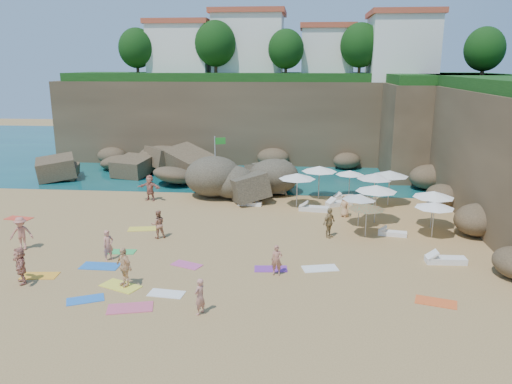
# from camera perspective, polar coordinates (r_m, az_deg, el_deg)

# --- Properties ---
(ground) EXTENTS (120.00, 120.00, 0.00)m
(ground) POSITION_cam_1_polar(r_m,az_deg,el_deg) (28.69, -4.56, -5.27)
(ground) COLOR tan
(ground) RESTS_ON ground
(seawater) EXTENTS (120.00, 120.00, 0.00)m
(seawater) POSITION_cam_1_polar(r_m,az_deg,el_deg) (57.61, 0.53, 4.79)
(seawater) COLOR #0C4751
(seawater) RESTS_ON ground
(cliff_back) EXTENTS (44.00, 8.00, 8.00)m
(cliff_back) POSITION_cam_1_polar(r_m,az_deg,el_deg) (51.98, 2.29, 8.18)
(cliff_back) COLOR brown
(cliff_back) RESTS_ON ground
(cliff_corner) EXTENTS (10.00, 12.00, 8.00)m
(cliff_corner) POSITION_cam_1_polar(r_m,az_deg,el_deg) (48.50, 20.07, 6.87)
(cliff_corner) COLOR brown
(cliff_corner) RESTS_ON ground
(rock_promontory) EXTENTS (12.00, 7.00, 2.00)m
(rock_promontory) POSITION_cam_1_polar(r_m,az_deg,el_deg) (46.44, -14.63, 1.96)
(rock_promontory) COLOR brown
(rock_promontory) RESTS_ON ground
(clifftop_buildings) EXTENTS (28.48, 9.48, 7.00)m
(clifftop_buildings) POSITION_cam_1_polar(r_m,az_deg,el_deg) (52.45, 3.52, 16.14)
(clifftop_buildings) COLOR white
(clifftop_buildings) RESTS_ON cliff_back
(clifftop_trees) EXTENTS (35.60, 23.82, 4.40)m
(clifftop_trees) POSITION_cam_1_polar(r_m,az_deg,el_deg) (46.15, 5.59, 16.36)
(clifftop_trees) COLOR #11380F
(clifftop_trees) RESTS_ON ground
(marina_masts) EXTENTS (3.10, 0.10, 6.00)m
(marina_masts) POSITION_cam_1_polar(r_m,az_deg,el_deg) (60.83, -15.28, 7.65)
(marina_masts) COLOR white
(marina_masts) RESTS_ON ground
(rock_outcrop) EXTENTS (9.05, 7.98, 3.01)m
(rock_outcrop) POSITION_cam_1_polar(r_m,az_deg,el_deg) (37.81, -2.70, -0.37)
(rock_outcrop) COLOR #695F47
(rock_outcrop) RESTS_ON ground
(flag_pole) EXTENTS (0.84, 0.33, 4.39)m
(flag_pole) POSITION_cam_1_polar(r_m,az_deg,el_deg) (38.04, -4.48, 4.01)
(flag_pole) COLOR silver
(flag_pole) RESTS_ON ground
(parasol_0) EXTENTS (2.58, 2.58, 2.44)m
(parasol_0) POSITION_cam_1_polar(r_m,az_deg,el_deg) (36.67, 7.25, 2.65)
(parasol_0) COLOR silver
(parasol_0) RESTS_ON ground
(parasol_1) EXTENTS (2.50, 2.50, 2.37)m
(parasol_1) POSITION_cam_1_polar(r_m,az_deg,el_deg) (35.21, 13.46, 1.77)
(parasol_1) COLOR silver
(parasol_1) RESTS_ON ground
(parasol_2) EXTENTS (2.55, 2.55, 2.41)m
(parasol_2) POSITION_cam_1_polar(r_m,az_deg,el_deg) (31.64, 13.59, 0.42)
(parasol_2) COLOR silver
(parasol_2) RESTS_ON ground
(parasol_3) EXTENTS (2.11, 2.11, 1.99)m
(parasol_3) POSITION_cam_1_polar(r_m,az_deg,el_deg) (37.66, 10.68, 2.19)
(parasol_3) COLOR silver
(parasol_3) RESTS_ON ground
(parasol_4) EXTENTS (2.60, 2.60, 2.46)m
(parasol_4) POSITION_cam_1_polar(r_m,az_deg,el_deg) (35.98, 15.05, 2.07)
(parasol_4) COLOR silver
(parasol_4) RESTS_ON ground
(parasol_5) EXTENTS (2.53, 2.53, 2.40)m
(parasol_5) POSITION_cam_1_polar(r_m,az_deg,el_deg) (34.27, 4.73, 1.82)
(parasol_5) COLOR silver
(parasol_5) RESTS_ON ground
(parasol_6) EXTENTS (2.08, 2.08, 1.97)m
(parasol_6) POSITION_cam_1_polar(r_m,az_deg,el_deg) (28.98, 12.55, -1.62)
(parasol_6) COLOR silver
(parasol_6) RESTS_ON ground
(parasol_8) EXTENTS (2.43, 2.43, 2.30)m
(parasol_8) POSITION_cam_1_polar(r_m,az_deg,el_deg) (31.55, 19.63, -0.25)
(parasol_8) COLOR silver
(parasol_8) RESTS_ON ground
(parasol_9) EXTENTS (2.13, 2.13, 2.01)m
(parasol_9) POSITION_cam_1_polar(r_m,az_deg,el_deg) (30.85, 11.75, -0.53)
(parasol_9) COLOR silver
(parasol_9) RESTS_ON ground
(parasol_11) EXTENTS (2.20, 2.20, 2.08)m
(parasol_11) POSITION_cam_1_polar(r_m,az_deg,el_deg) (29.94, 19.73, -1.41)
(parasol_11) COLOR silver
(parasol_11) RESTS_ON ground
(lounger_0) EXTENTS (1.98, 1.50, 0.30)m
(lounger_0) POSITION_cam_1_polar(r_m,az_deg,el_deg) (35.51, 9.48, -1.29)
(lounger_0) COLOR white
(lounger_0) RESTS_ON ground
(lounger_1) EXTENTS (1.68, 0.65, 0.26)m
(lounger_1) POSITION_cam_1_polar(r_m,az_deg,el_deg) (35.05, -0.69, -1.33)
(lounger_1) COLOR white
(lounger_1) RESTS_ON ground
(lounger_2) EXTENTS (1.66, 1.01, 0.25)m
(lounger_2) POSITION_cam_1_polar(r_m,az_deg,el_deg) (37.34, 10.09, -0.58)
(lounger_2) COLOR white
(lounger_2) RESTS_ON ground
(lounger_3) EXTENTS (2.06, 0.91, 0.31)m
(lounger_3) POSITION_cam_1_polar(r_m,az_deg,el_deg) (33.96, 6.63, -1.91)
(lounger_3) COLOR white
(lounger_3) RESTS_ON ground
(lounger_4) EXTENTS (1.68, 0.81, 0.25)m
(lounger_4) POSITION_cam_1_polar(r_m,az_deg,el_deg) (30.05, 15.33, -4.58)
(lounger_4) COLOR white
(lounger_4) RESTS_ON ground
(lounger_5) EXTENTS (1.98, 0.73, 0.31)m
(lounger_5) POSITION_cam_1_polar(r_m,az_deg,el_deg) (26.83, 20.86, -7.29)
(lounger_5) COLOR white
(lounger_5) RESTS_ON ground
(towel_0) EXTENTS (1.69, 1.32, 0.03)m
(towel_0) POSITION_cam_1_polar(r_m,az_deg,el_deg) (22.68, -18.92, -11.55)
(towel_0) COLOR blue
(towel_0) RESTS_ON ground
(towel_1) EXTENTS (1.99, 1.34, 0.03)m
(towel_1) POSITION_cam_1_polar(r_m,az_deg,el_deg) (21.46, -14.19, -12.72)
(towel_1) COLOR #D65372
(towel_1) RESTS_ON ground
(towel_2) EXTENTS (1.73, 0.99, 0.03)m
(towel_2) POSITION_cam_1_polar(r_m,az_deg,el_deg) (25.80, -23.48, -8.76)
(towel_2) COLOR #FFA728
(towel_2) RESTS_ON ground
(towel_3) EXTENTS (1.48, 0.78, 0.03)m
(towel_3) POSITION_cam_1_polar(r_m,az_deg,el_deg) (27.50, -15.11, -6.61)
(towel_3) COLOR green
(towel_3) RESTS_ON ground
(towel_4) EXTENTS (2.02, 1.55, 0.03)m
(towel_4) POSITION_cam_1_polar(r_m,az_deg,el_deg) (23.48, -15.22, -10.33)
(towel_4) COLOR #F4EC40
(towel_4) RESTS_ON ground
(towel_5) EXTENTS (1.61, 0.93, 0.03)m
(towel_5) POSITION_cam_1_polar(r_m,az_deg,el_deg) (22.34, -10.21, -11.36)
(towel_5) COLOR white
(towel_5) RESTS_ON ground
(towel_6) EXTENTS (1.65, 0.93, 0.03)m
(towel_6) POSITION_cam_1_polar(r_m,az_deg,el_deg) (24.46, 1.71, -8.77)
(towel_6) COLOR purple
(towel_6) RESTS_ON ground
(towel_7) EXTENTS (1.81, 1.13, 0.03)m
(towel_7) POSITION_cam_1_polar(r_m,az_deg,el_deg) (35.54, -25.48, -2.75)
(towel_7) COLOR #EB4129
(towel_7) RESTS_ON ground
(towel_8) EXTENTS (1.88, 0.96, 0.03)m
(towel_8) POSITION_cam_1_polar(r_m,az_deg,el_deg) (25.92, -17.37, -8.08)
(towel_8) COLOR blue
(towel_8) RESTS_ON ground
(towel_9) EXTENTS (1.66, 1.26, 0.03)m
(towel_9) POSITION_cam_1_polar(r_m,az_deg,el_deg) (25.15, -7.92, -8.24)
(towel_9) COLOR #CD4F91
(towel_9) RESTS_ON ground
(towel_10) EXTENTS (1.81, 1.25, 0.03)m
(towel_10) POSITION_cam_1_polar(r_m,az_deg,el_deg) (22.58, 19.88, -11.74)
(towel_10) COLOR orange
(towel_10) RESTS_ON ground
(towel_12) EXTENTS (1.81, 1.13, 0.03)m
(towel_12) POSITION_cam_1_polar(r_m,az_deg,el_deg) (30.88, -12.84, -4.12)
(towel_12) COLOR yellow
(towel_12) RESTS_ON ground
(towel_13) EXTENTS (1.86, 1.23, 0.03)m
(towel_13) POSITION_cam_1_polar(r_m,az_deg,el_deg) (24.70, 7.33, -8.65)
(towel_13) COLOR white
(towel_13) RESTS_ON ground
(person_stand_0) EXTENTS (0.65, 0.69, 1.58)m
(person_stand_0) POSITION_cam_1_polar(r_m,az_deg,el_deg) (26.32, -16.54, -5.86)
(person_stand_0) COLOR tan
(person_stand_0) RESTS_ON ground
(person_stand_1) EXTENTS (0.98, 0.89, 1.64)m
(person_stand_1) POSITION_cam_1_polar(r_m,az_deg,el_deg) (28.92, -11.13, -3.63)
(person_stand_1) COLOR #B27559
(person_stand_1) RESTS_ON ground
(person_stand_2) EXTENTS (1.28, 0.64, 1.90)m
(person_stand_2) POSITION_cam_1_polar(r_m,az_deg,el_deg) (37.76, 3.31, 1.09)
(person_stand_2) COLOR tan
(person_stand_2) RESTS_ON ground
(person_stand_3) EXTENTS (0.96, 1.07, 1.75)m
(person_stand_3) POSITION_cam_1_polar(r_m,az_deg,el_deg) (28.75, 8.35, -3.50)
(person_stand_3) COLOR #A38451
(person_stand_3) RESTS_ON ground
(person_stand_4) EXTENTS (0.81, 0.78, 1.49)m
(person_stand_4) POSITION_cam_1_polar(r_m,az_deg,el_deg) (32.82, 10.11, -1.55)
(person_stand_4) COLOR tan
(person_stand_4) RESTS_ON ground
(person_stand_5) EXTENTS (1.82, 0.79, 1.90)m
(person_stand_5) POSITION_cam_1_polar(r_m,az_deg,el_deg) (36.92, -12.04, 0.48)
(person_stand_5) COLOR #B66C5B
(person_stand_5) RESTS_ON ground
(person_stand_6) EXTENTS (0.57, 0.65, 1.51)m
(person_stand_6) POSITION_cam_1_polar(r_m,az_deg,el_deg) (20.22, -6.45, -11.76)
(person_stand_6) COLOR tan
(person_stand_6) RESTS_ON ground
(person_lie_0) EXTENTS (1.67, 2.06, 0.48)m
(person_lie_0) POSITION_cam_1_polar(r_m,az_deg,el_deg) (29.54, -25.11, -5.57)
(person_lie_0) COLOR #C07160
(person_lie_0) RESTS_ON ground
(person_lie_1) EXTENTS (1.91, 2.06, 0.44)m
(person_lie_1) POSITION_cam_1_polar(r_m,az_deg,el_deg) (23.37, -14.75, -9.87)
(person_lie_1) COLOR #F0BE88
(person_lie_1) RESTS_ON ground
(person_lie_3) EXTENTS (2.28, 2.25, 0.45)m
(person_lie_3) POSITION_cam_1_polar(r_m,az_deg,el_deg) (25.24, -25.16, -8.95)
(person_lie_3) COLOR tan
(person_lie_3) RESTS_ON ground
(person_lie_4) EXTENTS (0.53, 1.43, 0.34)m
(person_lie_4) POSITION_cam_1_polar(r_m,az_deg,el_deg) (23.79, 2.37, -9.06)
(person_lie_4) COLOR #AF6C57
(person_lie_4) RESTS_ON ground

